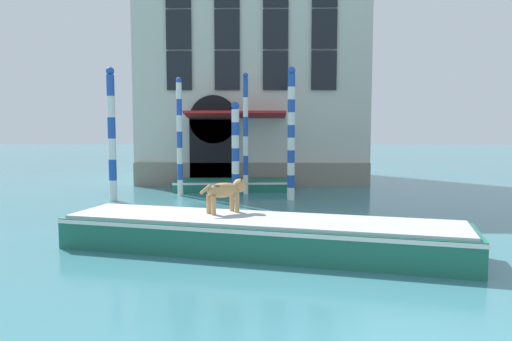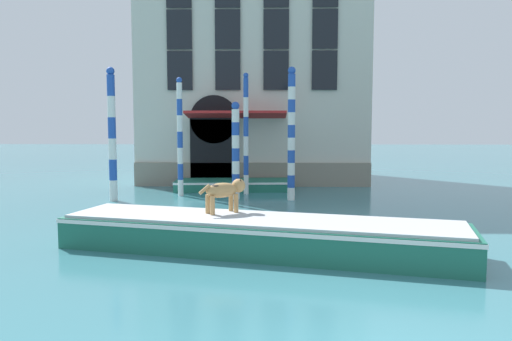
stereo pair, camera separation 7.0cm
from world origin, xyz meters
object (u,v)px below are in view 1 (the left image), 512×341
Objects in this scene: dog_on_deck at (226,191)px; mooring_pole_4 at (235,150)px; mooring_pole_0 at (180,137)px; mooring_pole_1 at (112,134)px; boat_foreground at (260,234)px; mooring_pole_2 at (291,133)px; mooring_pole_3 at (246,134)px; boat_moored_near_palazzo at (233,185)px.

mooring_pole_4 is at bearing 58.07° from dog_on_deck.
mooring_pole_1 is at bearing -148.35° from mooring_pole_0.
mooring_pole_1 is at bearing 141.54° from boat_foreground.
mooring_pole_1 is at bearing -176.72° from mooring_pole_2.
mooring_pole_0 is at bearing 31.65° from mooring_pole_1.
mooring_pole_1 is 1.01× the size of mooring_pole_3.
mooring_pole_2 is (1.76, 6.58, 1.13)m from dog_on_deck.
boat_foreground is 8.80× the size of dog_on_deck.
mooring_pole_0 is 0.95× the size of mooring_pole_1.
dog_on_deck is 7.73m from mooring_pole_1.
mooring_pole_4 is at bearing -87.70° from boat_moored_near_palazzo.
mooring_pole_4 is (0.25, -2.47, 1.53)m from boat_moored_near_palazzo.
mooring_pole_1 is 1.34× the size of mooring_pole_4.
dog_on_deck is (-0.77, 0.61, 0.83)m from boat_foreground.
boat_foreground reaches higher than boat_moored_near_palazzo.
dog_on_deck is at bearing -72.86° from mooring_pole_0.
boat_foreground is 9.81m from boat_moored_near_palazzo.
dog_on_deck is at bearing -104.97° from mooring_pole_2.
mooring_pole_4 is (-0.20, 6.66, 0.53)m from dog_on_deck.
mooring_pole_0 is 0.95× the size of mooring_pole_3.
boat_moored_near_palazzo is at bearing 36.09° from mooring_pole_1.
boat_foreground is 1.28m from dog_on_deck.
dog_on_deck is at bearing -54.48° from mooring_pole_1.
mooring_pole_2 is at bearing 41.38° from dog_on_deck.
dog_on_deck is 6.68m from mooring_pole_4.
mooring_pole_3 is (0.10, 8.04, 1.09)m from dog_on_deck.
mooring_pole_2 is (4.08, -0.95, 0.14)m from mooring_pole_0.
mooring_pole_1 reaches higher than mooring_pole_0.
boat_foreground is at bearing -52.67° from mooring_pole_1.
boat_moored_near_palazzo is (-0.45, 9.13, -1.00)m from dog_on_deck.
mooring_pole_3 is (2.43, 0.51, 0.10)m from mooring_pole_0.
mooring_pole_3 is at bearing -66.56° from boat_moored_near_palazzo.
mooring_pole_0 reaches higher than dog_on_deck.
mooring_pole_4 is (4.24, 0.44, -0.58)m from mooring_pole_1.
mooring_pole_0 is at bearing -168.21° from mooring_pole_3.
mooring_pole_1 is 6.21m from mooring_pole_2.
mooring_pole_0 is at bearing 73.49° from dog_on_deck.
mooring_pole_3 reaches higher than boat_foreground.
mooring_pole_4 is at bearing 177.64° from mooring_pole_2.
mooring_pole_1 is at bearing -147.45° from boat_moored_near_palazzo.
mooring_pole_3 is 1.52m from mooring_pole_4.
mooring_pole_0 is 4.19m from mooring_pole_2.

